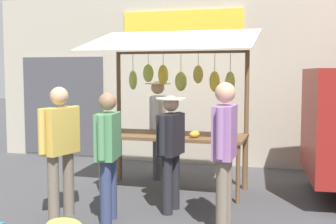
{
  "coord_description": "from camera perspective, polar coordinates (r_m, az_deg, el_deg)",
  "views": [
    {
      "loc": [
        -1.79,
        6.49,
        1.83
      ],
      "look_at": [
        0.0,
        0.3,
        1.25
      ],
      "focal_mm": 47.51,
      "sensor_mm": 36.0,
      "label": 1
    }
  ],
  "objects": [
    {
      "name": "street_backdrop",
      "position": [
        8.88,
        4.09,
        4.29
      ],
      "size": [
        9.0,
        0.3,
        3.4
      ],
      "color": "#B2A893",
      "rests_on": "ground"
    },
    {
      "name": "shopper_with_shopping_bag",
      "position": [
        5.79,
        0.37,
        -4.2
      ],
      "size": [
        0.4,
        0.66,
        1.53
      ],
      "rotation": [
        0.0,
        0.0,
        -1.68
      ],
      "color": "#232328",
      "rests_on": "ground"
    },
    {
      "name": "shopper_with_ponytail",
      "position": [
        5.13,
        7.27,
        -4.18
      ],
      "size": [
        0.23,
        0.72,
        1.72
      ],
      "rotation": [
        0.0,
        0.0,
        -1.58
      ],
      "color": "#726656",
      "rests_on": "ground"
    },
    {
      "name": "ground_plane",
      "position": [
        6.98,
        0.7,
        -10.06
      ],
      "size": [
        40.0,
        40.0,
        0.0
      ],
      "primitive_type": "plane",
      "color": "#424244"
    },
    {
      "name": "vendor_with_sunhat",
      "position": [
        7.64,
        -1.32,
        -1.11
      ],
      "size": [
        0.43,
        0.7,
        1.68
      ],
      "rotation": [
        0.0,
        0.0,
        1.75
      ],
      "color": "#4C4C51",
      "rests_on": "ground"
    },
    {
      "name": "market_stall",
      "position": [
        6.78,
        0.97,
        2.88
      ],
      "size": [
        2.5,
        1.46,
        2.5
      ],
      "color": "brown",
      "rests_on": "ground"
    },
    {
      "name": "shopper_in_striped_shirt",
      "position": [
        5.43,
        -7.7,
        -4.66
      ],
      "size": [
        0.29,
        0.68,
        1.59
      ],
      "rotation": [
        0.0,
        0.0,
        -1.41
      ],
      "color": "navy",
      "rests_on": "ground"
    },
    {
      "name": "shopper_in_grey_tee",
      "position": [
        5.69,
        -13.67,
        -3.84
      ],
      "size": [
        0.32,
        0.69,
        1.65
      ],
      "rotation": [
        0.0,
        0.0,
        -1.79
      ],
      "color": "#726656",
      "rests_on": "ground"
    }
  ]
}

